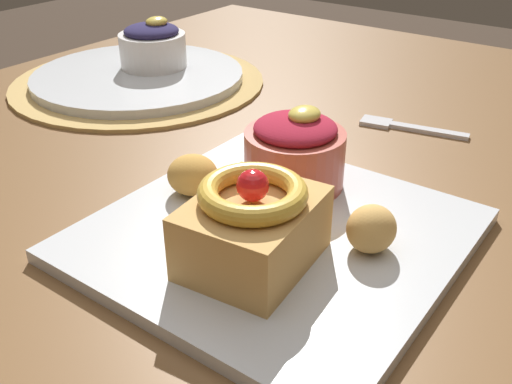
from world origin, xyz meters
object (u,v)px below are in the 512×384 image
cake_slice (253,225)px  back_plate (138,76)px  back_ramekin (153,45)px  fork (405,127)px  berry_ramekin (295,152)px  fritter_middle (371,229)px  fritter_front (193,175)px  front_plate (275,235)px

cake_slice → back_plate: cake_slice is taller
back_ramekin → fork: 0.38m
berry_ramekin → fritter_middle: bearing=-117.2°
fritter_middle → cake_slice: bearing=136.6°
back_plate → cake_slice: bearing=-123.4°
berry_ramekin → fritter_front: berry_ramekin is taller
berry_ramekin → fritter_middle: (-0.05, -0.11, -0.01)m
fritter_middle → fork: (0.26, 0.08, -0.03)m
cake_slice → back_ramekin: size_ratio=1.17×
cake_slice → fritter_middle: cake_slice is taller
fritter_front → back_plate: fritter_front is taller
berry_ramekin → back_ramekin: (0.17, 0.35, 0.00)m
fritter_middle → back_ramekin: size_ratio=0.44×
berry_ramekin → back_plate: (0.14, 0.35, -0.03)m
cake_slice → fork: cake_slice is taller
front_plate → fritter_front: 0.10m
fritter_middle → berry_ramekin: bearing=62.8°
fritter_middle → front_plate: bearing=104.8°
front_plate → cake_slice: size_ratio=2.54×
front_plate → fritter_middle: size_ratio=6.74×
front_plate → fritter_middle: (0.02, -0.07, 0.02)m
front_plate → back_plate: back_plate is taller
fritter_front → fork: 0.29m
berry_ramekin → fork: berry_ramekin is taller
cake_slice → back_plate: size_ratio=0.37×
fritter_middle → back_ramekin: bearing=63.8°
fritter_front → fork: size_ratio=0.36×
front_plate → fritter_front: fritter_front is taller
cake_slice → berry_ramekin: cake_slice is taller
front_plate → back_plate: 0.44m
cake_slice → berry_ramekin: (0.12, 0.04, 0.00)m
berry_ramekin → fork: bearing=-5.7°
fritter_middle → back_plate: size_ratio=0.14×
berry_ramekin → front_plate: bearing=-157.8°
front_plate → back_plate: bearing=60.9°
front_plate → fork: 0.28m
front_plate → cake_slice: bearing=-166.2°
berry_ramekin → fork: size_ratio=0.73×
berry_ramekin → back_plate: berry_ramekin is taller
berry_ramekin → fork: 0.21m
berry_ramekin → fritter_middle: berry_ramekin is taller
berry_ramekin → fork: (0.21, -0.02, -0.04)m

